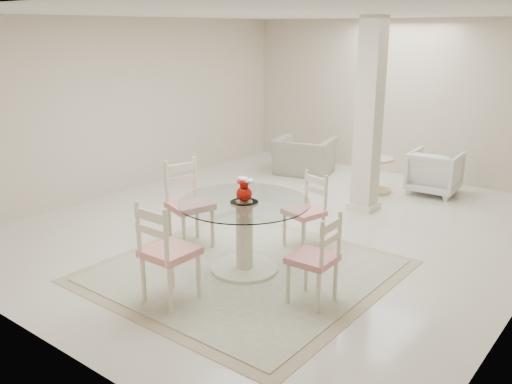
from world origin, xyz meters
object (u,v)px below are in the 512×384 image
Objects in this scene: dining_table at (244,236)px; red_vase at (244,190)px; dining_chair_east at (319,253)px; recliner_taupe at (303,156)px; side_table at (376,176)px; dining_chair_south at (164,246)px; dining_chair_west at (187,197)px; dining_chair_north at (308,205)px; armchair_white at (435,172)px; column at (369,117)px.

dining_table is 5.34× the size of red_vase.
recliner_taupe is at bearing -147.29° from dining_chair_east.
recliner_taupe reaches higher than side_table.
dining_chair_west is at bearing -53.63° from dining_chair_south.
red_vase is 1.09m from dining_chair_north.
recliner_taupe is 2.32m from armchair_white.
dining_chair_west is 3.78m from recliner_taupe.
dining_chair_south is 4.64m from side_table.
dining_chair_north is (0.12, -1.70, -0.83)m from column.
dining_chair_north reaches higher than armchair_white.
recliner_taupe is at bearing 171.09° from side_table.
red_vase reaches higher than armchair_white.
dining_chair_north is 3.14m from armchair_white.
dining_table reaches higher than recliner_taupe.
dining_chair_north is 2.04m from dining_chair_south.
column is at bearing -163.19° from dining_chair_east.
dining_chair_south is 1.12× the size of recliner_taupe.
dining_chair_east is 1.01× the size of dining_chair_north.
red_vase is at bearing -100.07° from dining_chair_east.
dining_chair_east is 3.96m from side_table.
dining_chair_south is 5.18m from armchair_white.
column reaches higher than dining_chair_west.
dining_chair_west reaches higher than dining_chair_south.
dining_chair_west is 2.06× the size of side_table.
red_vase is 0.46× the size of side_table.
column is 1.45m from side_table.
armchair_white is at bearing 172.37° from recliner_taupe.
armchair_white is at bearing -97.65° from dining_chair_south.
recliner_taupe is at bearing 29.05° from dining_chair_west.
recliner_taupe is (-0.76, 3.69, -0.28)m from dining_chair_west.
dining_chair_east is (0.97, -2.84, -0.82)m from column.
dining_table is at bearing -98.04° from dining_chair_south.
dining_chair_east reaches higher than dining_chair_north.
dining_table is at bearing -85.05° from dining_chair_north.
dining_chair_west is at bearing -130.48° from dining_chair_north.
dining_chair_west is (-1.01, 0.16, -0.31)m from red_vase.
dining_table is at bearing -95.71° from red_vase.
side_table is (1.53, -0.24, -0.07)m from recliner_taupe.
dining_chair_north is 0.88× the size of dining_chair_south.
column reaches higher than dining_chair_east.
dining_chair_south is (-0.14, -1.02, -0.33)m from red_vase.
dining_chair_west is (-2.02, 0.30, 0.08)m from dining_chair_east.
armchair_white is at bearing 96.86° from dining_chair_north.
dining_table is 1.39× the size of dining_chair_north.
column is 10.43× the size of red_vase.
dining_chair_east is at bearing -7.83° from dining_table.
dining_chair_west reaches higher than side_table.
dining_table is 3.63m from side_table.
dining_chair_east is at bearing -71.12° from column.
dining_chair_west is (-1.04, -2.54, -0.74)m from column.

